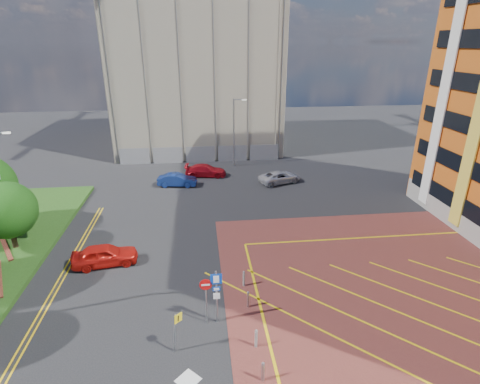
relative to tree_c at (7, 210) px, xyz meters
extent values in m
plane|color=black|center=(13.50, -10.00, -3.19)|extent=(140.00, 140.00, 0.00)
cube|color=maroon|center=(27.50, -10.00, -3.18)|extent=(26.00, 26.00, 0.02)
cube|color=brown|center=(0.70, -4.00, -2.99)|extent=(2.29, 4.27, 0.40)
cube|color=brown|center=(-0.70, 0.00, -2.99)|extent=(2.69, 4.06, 0.40)
cylinder|color=#3D2B1C|center=(0.00, 0.00, -1.99)|extent=(0.36, 0.36, 1.80)
sphere|color=#133D0D|center=(0.00, 0.00, 0.01)|extent=(4.00, 4.00, 4.00)
cylinder|color=#9EA0A8|center=(-1.00, 2.00, 1.11)|extent=(0.16, 0.16, 8.00)
cube|color=silver|center=(0.20, 2.00, 4.96)|extent=(0.50, 0.15, 0.12)
cylinder|color=#9EA0A8|center=(17.50, 18.00, 0.81)|extent=(0.16, 0.16, 8.00)
cylinder|color=#9EA0A8|center=(18.10, 18.00, 4.69)|extent=(1.20, 0.10, 0.10)
cube|color=silver|center=(18.70, 18.00, 4.66)|extent=(0.50, 0.15, 0.12)
cylinder|color=#9EA0A8|center=(14.00, -9.00, -1.59)|extent=(0.10, 0.10, 3.20)
cube|color=#0A3AB5|center=(14.00, -9.03, -0.44)|extent=(0.60, 0.04, 0.60)
cube|color=white|center=(14.00, -9.06, -0.44)|extent=(0.30, 0.02, 0.42)
cube|color=#0A3AB5|center=(14.00, -9.03, -1.04)|extent=(0.40, 0.04, 0.25)
cube|color=white|center=(14.00, -9.06, -1.04)|extent=(0.28, 0.02, 0.14)
cube|color=white|center=(14.00, -9.03, -1.49)|extent=(0.35, 0.04, 0.35)
cylinder|color=#9EA0A8|center=(13.45, -9.00, -1.84)|extent=(0.08, 0.08, 2.70)
cylinder|color=red|center=(13.45, -9.03, -0.74)|extent=(0.64, 0.04, 0.64)
cube|color=white|center=(13.45, -9.06, -0.74)|extent=(0.44, 0.02, 0.10)
cylinder|color=#9EA0A8|center=(11.90, -10.83, -2.09)|extent=(0.29, 0.08, 2.20)
cube|color=yellow|center=(12.12, -10.86, -1.19)|extent=(0.38, 0.38, 0.49)
cylinder|color=#9EA0A8|center=(15.80, -13.00, -2.72)|extent=(0.14, 0.14, 0.90)
cylinder|color=black|center=(15.80, -11.00, -2.72)|extent=(0.14, 0.14, 0.90)
cylinder|color=#9EA0A8|center=(15.80, -8.00, -2.72)|extent=(0.14, 0.14, 0.90)
cylinder|color=black|center=(15.80, -6.00, -2.72)|extent=(0.14, 0.14, 0.90)
cube|color=#A49B86|center=(13.50, 30.00, 7.81)|extent=(21.20, 19.20, 22.00)
cube|color=orange|center=(15.50, 32.00, 13.81)|extent=(0.90, 0.90, 34.00)
cube|color=gray|center=(14.50, 20.00, -2.19)|extent=(21.60, 0.06, 2.00)
imported|color=red|center=(6.82, -2.58, -2.47)|extent=(4.45, 2.33, 1.44)
imported|color=navy|center=(10.98, 11.89, -2.53)|extent=(4.15, 1.90, 1.32)
imported|color=#B60F1B|center=(14.00, 14.66, -2.54)|extent=(4.73, 2.43, 1.31)
imported|color=silver|center=(21.77, 11.65, -2.56)|extent=(4.96, 3.47, 1.26)
camera|label=1|loc=(13.44, -25.09, 10.80)|focal=28.00mm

